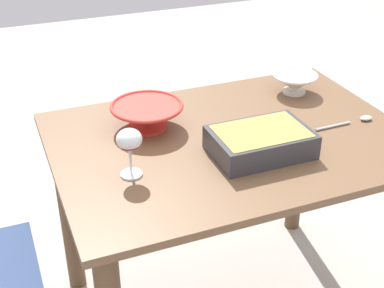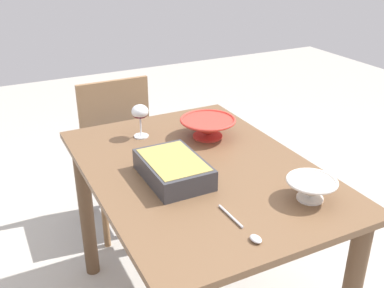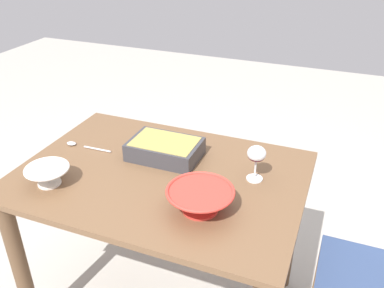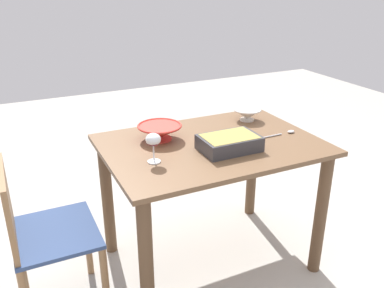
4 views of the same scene
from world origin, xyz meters
name	(u,v)px [view 1 (image 1 of 4)]	position (x,y,z in m)	size (l,w,h in m)	color
dining_table	(230,176)	(0.00, 0.00, 0.61)	(1.15, 0.82, 0.77)	brown
wine_glass	(129,142)	(0.37, 0.10, 0.87)	(0.07, 0.07, 0.15)	white
casserole_dish	(261,141)	(-0.04, 0.12, 0.81)	(0.30, 0.20, 0.08)	#38383D
mixing_bowl	(295,82)	(-0.37, -0.23, 0.81)	(0.17, 0.17, 0.08)	white
small_bowl	(147,115)	(0.23, -0.16, 0.81)	(0.24, 0.24, 0.09)	red
serving_spoon	(356,121)	(-0.44, 0.07, 0.77)	(0.23, 0.03, 0.01)	silver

